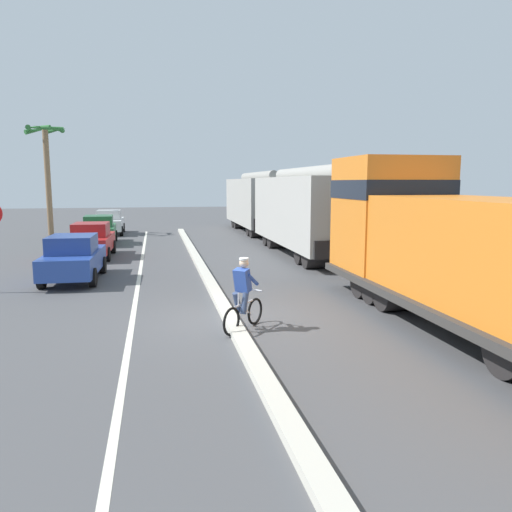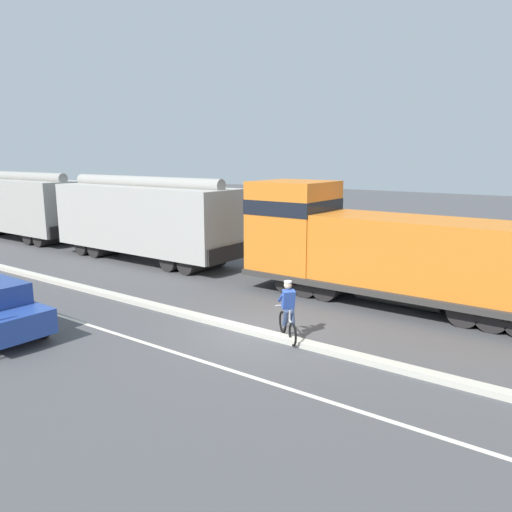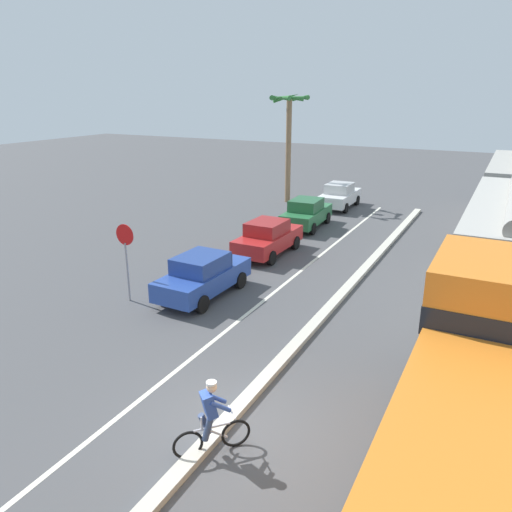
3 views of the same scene
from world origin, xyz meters
TOP-DOWN VIEW (x-y plane):
  - ground_plane at (0.00, 0.00)m, footprint 120.00×120.00m
  - median_curb at (0.00, 6.00)m, footprint 0.36×36.00m
  - lane_stripe at (-2.40, 6.00)m, footprint 0.14×36.00m
  - locomotive at (5.30, -1.44)m, footprint 3.10×11.61m
  - hopper_car_lead at (5.30, 10.72)m, footprint 2.90×10.60m
  - parked_car_blue at (-4.62, 6.23)m, footprint 1.92×4.24m
  - parked_car_red at (-4.66, 11.80)m, footprint 1.89×4.23m
  - parked_car_green at (-4.87, 17.12)m, footprint 1.97×4.27m
  - parked_car_white at (-4.78, 22.66)m, footprint 1.88×4.22m
  - cyclist at (0.20, -0.88)m, footprint 1.18×1.31m
  - stop_sign at (-6.77, 4.61)m, footprint 0.76×0.08m
  - palm_tree_near at (-8.55, 22.80)m, footprint 2.71×2.73m

SIDE VIEW (x-z plane):
  - ground_plane at x=0.00m, z-range 0.00..0.00m
  - lane_stripe at x=-2.40m, z-range 0.00..0.01m
  - median_curb at x=0.00m, z-range 0.00..0.16m
  - parked_car_blue at x=-4.62m, z-range 0.01..1.63m
  - parked_car_red at x=-4.66m, z-range 0.01..1.63m
  - parked_car_green at x=-4.87m, z-range 0.01..1.63m
  - parked_car_white at x=-4.78m, z-range 0.01..1.63m
  - cyclist at x=0.20m, z-range -0.04..1.67m
  - locomotive at x=5.30m, z-range -0.30..3.90m
  - stop_sign at x=-6.77m, z-range 0.58..3.46m
  - hopper_car_lead at x=5.30m, z-range -0.01..4.17m
  - palm_tree_near at x=-8.55m, z-range 1.71..8.94m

